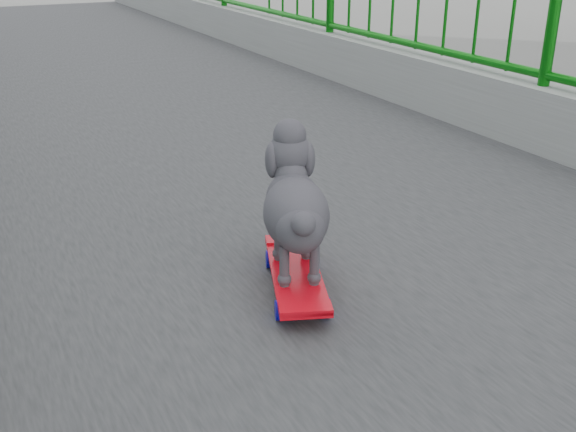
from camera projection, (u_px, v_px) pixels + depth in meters
The scene contains 2 objects.
skateboard at pixel (296, 276), 1.97m from camera, with size 0.30×0.50×0.06m.
poodle at pixel (295, 204), 1.91m from camera, with size 0.28×0.43×0.37m.
Camera 1 is at (-1.13, 1.73, 7.99)m, focal length 42.00 mm.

